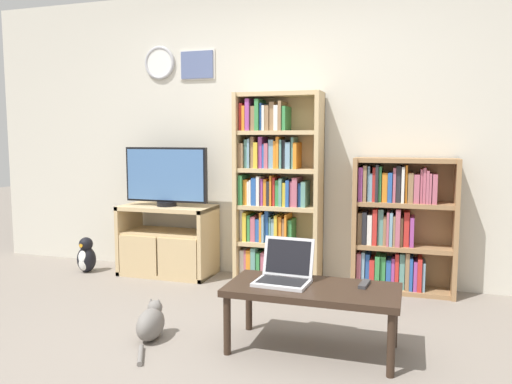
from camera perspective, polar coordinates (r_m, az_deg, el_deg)
The scene contains 11 objects.
ground_plane at distance 3.01m, azimuth -7.07°, elevation -18.77°, with size 18.00×18.00×0.00m, color gray.
wall_back at distance 4.53m, azimuth 2.78°, elevation 6.65°, with size 6.09×0.09×2.60m.
tv_stand at distance 4.72m, azimuth -10.12°, elevation -5.44°, with size 0.86×0.44×0.65m.
television at distance 4.63m, azimuth -10.24°, elevation 1.78°, with size 0.80×0.18×0.54m.
bookshelf_tall at distance 4.39m, azimuth 2.09°, elevation 0.05°, with size 0.75×0.30×1.66m.
bookshelf_short at distance 4.27m, azimuth 15.86°, elevation -3.78°, with size 0.82×0.28×1.11m.
coffee_table at distance 3.03m, azimuth 6.47°, elevation -11.48°, with size 1.01×0.49×0.39m.
laptop at distance 3.08m, azimuth 3.30°, elevation -9.07°, with size 0.34×0.30×0.26m.
remote_near_laptop at distance 3.08m, azimuth 12.28°, elevation -10.24°, with size 0.06×0.16×0.02m.
cat at distance 3.32m, azimuth -11.89°, elevation -14.45°, with size 0.24×0.51×0.24m.
penguin_figurine at distance 5.02m, azimuth -18.86°, elevation -6.97°, with size 0.18×0.16×0.33m.
Camera 1 is at (1.16, -2.47, 1.27)m, focal length 35.00 mm.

